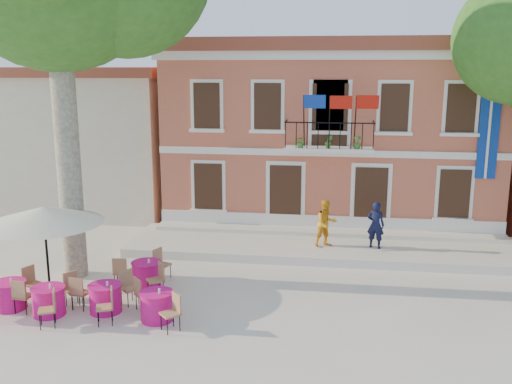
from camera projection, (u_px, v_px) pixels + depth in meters
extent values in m
plane|color=beige|center=(252.00, 296.00, 16.35)|extent=(90.00, 90.00, 0.00)
cube|color=#C55C47|center=(330.00, 135.00, 24.99)|extent=(13.00, 8.00, 7.00)
cube|color=brown|center=(333.00, 47.00, 24.18)|extent=(13.50, 8.50, 0.50)
cube|color=silver|center=(332.00, 55.00, 20.45)|extent=(13.30, 0.35, 0.35)
cube|color=silver|center=(329.00, 149.00, 20.69)|extent=(3.20, 0.90, 0.15)
cube|color=black|center=(329.00, 123.00, 20.08)|extent=(3.20, 0.04, 0.04)
cube|color=#0D3494|center=(489.00, 128.00, 20.13)|extent=(0.70, 0.05, 3.60)
cube|color=#0D2F99|center=(304.00, 102.00, 19.71)|extent=(0.76, 0.27, 0.47)
cube|color=#AD150B|center=(330.00, 102.00, 19.58)|extent=(0.76, 0.29, 0.47)
cube|color=#AD150B|center=(356.00, 102.00, 19.46)|extent=(0.76, 0.27, 0.47)
imported|color=#26591E|center=(301.00, 141.00, 20.47)|extent=(0.43, 0.37, 0.48)
imported|color=#26591E|center=(329.00, 142.00, 20.33)|extent=(0.26, 0.21, 0.48)
imported|color=#26591E|center=(357.00, 142.00, 20.19)|extent=(0.27, 0.27, 0.48)
cube|color=beige|center=(92.00, 139.00, 27.63)|extent=(9.00, 9.00, 6.00)
cube|color=brown|center=(87.00, 72.00, 26.94)|extent=(9.40, 9.40, 0.40)
cube|color=silver|center=(326.00, 247.00, 20.30)|extent=(14.00, 3.40, 0.30)
cylinder|color=#A59E84|center=(67.00, 148.00, 17.13)|extent=(0.72, 0.72, 8.12)
cylinder|color=black|center=(50.00, 288.00, 16.84)|extent=(0.54, 0.54, 0.08)
cylinder|color=black|center=(47.00, 253.00, 16.61)|extent=(0.07, 0.07, 2.23)
cone|color=beige|center=(44.00, 215.00, 16.36)|extent=(3.40, 3.40, 0.49)
imported|color=black|center=(376.00, 225.00, 19.59)|extent=(0.69, 0.55, 1.64)
imported|color=orange|center=(326.00, 223.00, 19.75)|extent=(1.01, 0.94, 1.65)
cylinder|color=#E21590|center=(105.00, 299.00, 15.24)|extent=(0.84, 0.84, 0.75)
cylinder|color=#E21590|center=(104.00, 285.00, 15.16)|extent=(0.90, 0.90, 0.02)
cube|color=#AF7E57|center=(130.00, 288.00, 15.72)|extent=(0.59, 0.59, 0.95)
cube|color=#AF7E57|center=(81.00, 292.00, 15.43)|extent=(0.48, 0.48, 0.95)
cube|color=#AF7E57|center=(105.00, 306.00, 14.51)|extent=(0.55, 0.55, 0.95)
cylinder|color=#E21590|center=(157.00, 307.00, 14.75)|extent=(0.84, 0.84, 0.75)
cylinder|color=#E21590|center=(156.00, 293.00, 14.66)|extent=(0.90, 0.90, 0.02)
cube|color=#AF7E57|center=(170.00, 313.00, 14.13)|extent=(0.59, 0.59, 0.95)
cube|color=#AF7E57|center=(144.00, 294.00, 15.32)|extent=(0.59, 0.59, 0.95)
cylinder|color=#E21590|center=(49.00, 301.00, 15.06)|extent=(0.84, 0.84, 0.75)
cylinder|color=#E21590|center=(48.00, 288.00, 14.98)|extent=(0.90, 0.90, 0.02)
cube|color=#AF7E57|center=(24.00, 295.00, 15.21)|extent=(0.46, 0.46, 0.95)
cube|color=#AF7E57|center=(47.00, 309.00, 14.34)|extent=(0.56, 0.56, 0.95)
cube|color=#AF7E57|center=(74.00, 290.00, 15.58)|extent=(0.59, 0.59, 0.95)
cylinder|color=#E21590|center=(10.00, 296.00, 15.45)|extent=(0.84, 0.84, 0.75)
cylinder|color=#E21590|center=(9.00, 282.00, 15.36)|extent=(0.90, 0.90, 0.02)
cube|color=#AF7E57|center=(33.00, 283.00, 16.05)|extent=(0.55, 0.55, 0.95)
cylinder|color=#E21590|center=(147.00, 275.00, 16.99)|extent=(0.84, 0.84, 0.75)
cylinder|color=#E21590|center=(146.00, 262.00, 16.91)|extent=(0.90, 0.90, 0.02)
cube|color=#AF7E57|center=(121.00, 272.00, 16.97)|extent=(0.47, 0.47, 0.95)
cube|color=#AF7E57|center=(155.00, 279.00, 16.34)|extent=(0.59, 0.59, 0.95)
cube|color=#AF7E57|center=(163.00, 264.00, 17.61)|extent=(0.55, 0.55, 0.95)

